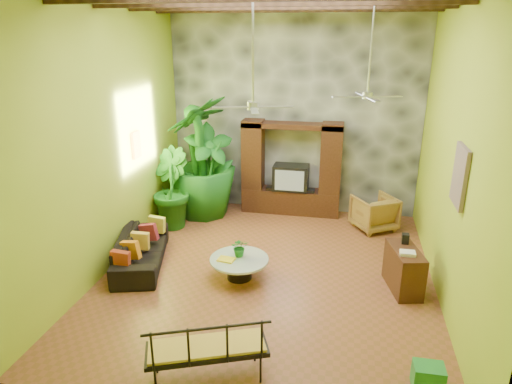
% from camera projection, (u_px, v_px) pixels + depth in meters
% --- Properties ---
extents(ground, '(7.00, 7.00, 0.00)m').
position_uv_depth(ground, '(268.00, 273.00, 8.60)').
color(ground, brown).
rests_on(ground, ground).
extents(back_wall, '(6.00, 0.02, 5.00)m').
position_uv_depth(back_wall, '(295.00, 110.00, 10.99)').
color(back_wall, '#9AB429').
rests_on(back_wall, ground).
extents(left_wall, '(0.02, 7.00, 5.00)m').
position_uv_depth(left_wall, '(108.00, 136.00, 8.33)').
color(left_wall, '#9AB429').
rests_on(left_wall, ground).
extents(right_wall, '(0.02, 7.00, 5.00)m').
position_uv_depth(right_wall, '(456.00, 153.00, 7.20)').
color(right_wall, '#9AB429').
rests_on(right_wall, ground).
extents(stone_accent_wall, '(5.98, 0.10, 4.98)m').
position_uv_depth(stone_accent_wall, '(294.00, 111.00, 10.94)').
color(stone_accent_wall, '#36383E').
rests_on(stone_accent_wall, ground).
extents(entertainment_center, '(2.40, 0.55, 2.30)m').
position_uv_depth(entertainment_center, '(291.00, 175.00, 11.17)').
color(entertainment_center, black).
rests_on(entertainment_center, ground).
extents(ceiling_fan_front, '(1.28, 1.28, 1.86)m').
position_uv_depth(ceiling_fan_front, '(253.00, 93.00, 7.13)').
color(ceiling_fan_front, '#A9A9AE').
rests_on(ceiling_fan_front, ceiling).
extents(ceiling_fan_back, '(1.28, 1.28, 1.86)m').
position_uv_depth(ceiling_fan_back, '(368.00, 84.00, 8.26)').
color(ceiling_fan_back, '#A9A9AE').
rests_on(ceiling_fan_back, ceiling).
extents(wall_art_mask, '(0.06, 0.32, 0.55)m').
position_uv_depth(wall_art_mask, '(136.00, 145.00, 9.38)').
color(wall_art_mask, gold).
rests_on(wall_art_mask, left_wall).
extents(wall_art_painting, '(0.06, 0.70, 0.90)m').
position_uv_depth(wall_art_painting, '(460.00, 176.00, 6.72)').
color(wall_art_painting, '#2A639B').
rests_on(wall_art_painting, right_wall).
extents(sofa, '(1.35, 2.23, 0.61)m').
position_uv_depth(sofa, '(141.00, 250.00, 8.85)').
color(sofa, black).
rests_on(sofa, ground).
extents(wicker_armchair, '(1.17, 1.18, 0.79)m').
position_uv_depth(wicker_armchair, '(374.00, 212.00, 10.41)').
color(wicker_armchair, brown).
rests_on(wicker_armchair, ground).
extents(tall_plant_a, '(1.43, 1.30, 2.24)m').
position_uv_depth(tall_plant_a, '(211.00, 170.00, 11.03)').
color(tall_plant_a, '#1A641F').
rests_on(tall_plant_a, ground).
extents(tall_plant_b, '(1.26, 1.30, 1.84)m').
position_uv_depth(tall_plant_b, '(170.00, 188.00, 10.40)').
color(tall_plant_b, '#195B17').
rests_on(tall_plant_b, ground).
extents(tall_plant_c, '(1.99, 1.99, 2.92)m').
position_uv_depth(tall_plant_c, '(201.00, 157.00, 10.90)').
color(tall_plant_c, '#185C18').
rests_on(tall_plant_c, ground).
extents(coffee_table, '(1.08, 1.08, 0.40)m').
position_uv_depth(coffee_table, '(239.00, 265.00, 8.36)').
color(coffee_table, black).
rests_on(coffee_table, ground).
extents(centerpiece_plant, '(0.38, 0.36, 0.35)m').
position_uv_depth(centerpiece_plant, '(240.00, 247.00, 8.35)').
color(centerpiece_plant, '#1B6A20').
rests_on(centerpiece_plant, coffee_table).
extents(yellow_tray, '(0.32, 0.25, 0.03)m').
position_uv_depth(yellow_tray, '(226.00, 260.00, 8.24)').
color(yellow_tray, '#F7F81A').
rests_on(yellow_tray, coffee_table).
extents(iron_bench, '(1.64, 1.12, 0.57)m').
position_uv_depth(iron_bench, '(205.00, 348.00, 5.78)').
color(iron_bench, black).
rests_on(iron_bench, ground).
extents(side_console, '(0.65, 1.04, 0.77)m').
position_uv_depth(side_console, '(404.00, 269.00, 7.96)').
color(side_console, '#361C11').
rests_on(side_console, ground).
extents(green_bin, '(0.39, 0.29, 0.34)m').
position_uv_depth(green_bin, '(428.00, 377.00, 5.80)').
color(green_bin, '#217D33').
rests_on(green_bin, ground).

